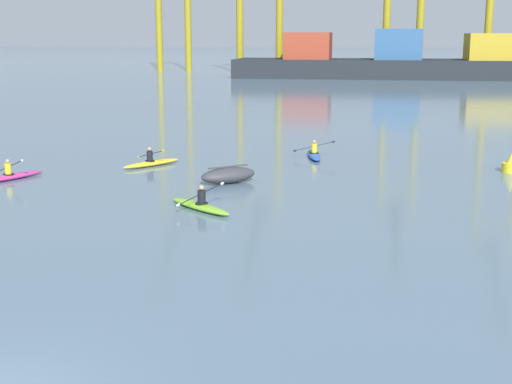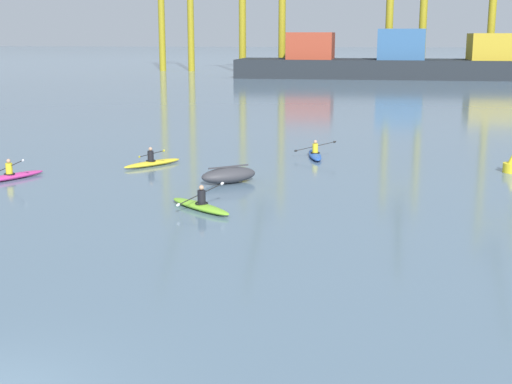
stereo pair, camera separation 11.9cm
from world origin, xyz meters
name	(u,v)px [view 1 (the left image)]	position (x,y,z in m)	size (l,w,h in m)	color
container_barge	(397,62)	(9.94, 101.57, 2.45)	(49.34, 11.53, 7.33)	#1E2328
capsized_dinghy	(228,175)	(0.44, 19.70, 0.35)	(2.71, 2.50, 0.76)	#38383D
channel_buoy	(512,165)	(13.21, 24.37, 0.36)	(0.90, 0.90, 1.00)	yellow
kayak_yellow	(151,163)	(-4.18, 23.20, 0.17)	(2.46, 3.12, 0.96)	yellow
kayak_magenta	(10,176)	(-9.40, 18.84, 0.17)	(2.05, 3.31, 1.06)	#C13384
kayak_lime	(200,205)	(0.40, 14.71, 0.17)	(3.01, 2.62, 0.95)	#7ABC2D
kayak_blue	(314,154)	(3.60, 27.03, 0.17)	(2.22, 3.45, 0.95)	#2856B2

